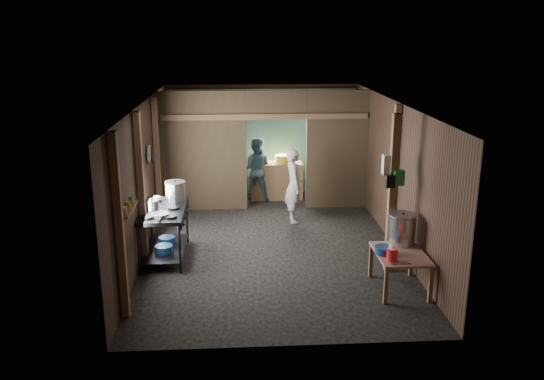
{
  "coord_description": "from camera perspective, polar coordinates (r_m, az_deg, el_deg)",
  "views": [
    {
      "loc": [
        -0.6,
        -9.76,
        3.85
      ],
      "look_at": [
        0.0,
        -0.2,
        1.1
      ],
      "focal_mm": 37.22,
      "sensor_mm": 36.0,
      "label": 1
    }
  ],
  "objects": [
    {
      "name": "wall_clock",
      "position": [
        13.33,
        0.1,
        7.6
      ],
      "size": [
        0.2,
        0.03,
        0.2
      ],
      "primitive_type": "cylinder",
      "rotation": [
        1.57,
        0.0,
        0.0
      ],
      "color": "silver",
      "rests_on": "wall_back"
    },
    {
      "name": "wash_basin",
      "position": [
        8.67,
        11.29,
        -5.97
      ],
      "size": [
        0.3,
        0.3,
        0.11
      ],
      "primitive_type": "cylinder",
      "rotation": [
        0.0,
        0.0,
        -0.05
      ],
      "color": "navy",
      "rests_on": "prep_table"
    },
    {
      "name": "blue_tub_front",
      "position": [
        9.82,
        -10.88,
        -5.87
      ],
      "size": [
        0.3,
        0.3,
        0.12
      ],
      "primitive_type": "cylinder",
      "color": "navy",
      "rests_on": "gas_range"
    },
    {
      "name": "stove_saucepan",
      "position": [
        10.2,
        -11.62,
        -0.89
      ],
      "size": [
        0.15,
        0.15,
        0.09
      ],
      "primitive_type": "cylinder",
      "rotation": [
        0.0,
        0.0,
        -0.04
      ],
      "color": "silver",
      "rests_on": "gas_range"
    },
    {
      "name": "cook",
      "position": [
        11.52,
        2.23,
        0.47
      ],
      "size": [
        0.39,
        0.57,
        1.52
      ],
      "primitive_type": "imported",
      "rotation": [
        0.0,
        0.0,
        1.62
      ],
      "color": "beige",
      "rests_on": "floor"
    },
    {
      "name": "yellow_tub",
      "position": [
        13.08,
        1.04,
        3.16
      ],
      "size": [
        0.33,
        0.33,
        0.18
      ],
      "primitive_type": "cylinder",
      "color": "gold",
      "rests_on": "back_counter"
    },
    {
      "name": "turquoise_panel",
      "position": [
        13.46,
        -0.98,
        4.88
      ],
      "size": [
        4.4,
        0.06,
        2.5
      ],
      "primitive_type": "cube",
      "color": "#619C93",
      "rests_on": "wall_back"
    },
    {
      "name": "stock_pot",
      "position": [
        9.05,
        13.01,
        -3.92
      ],
      "size": [
        0.52,
        0.52,
        0.51
      ],
      "primitive_type": null,
      "rotation": [
        0.0,
        0.0,
        -0.23
      ],
      "color": "silver",
      "rests_on": "prep_table"
    },
    {
      "name": "wall_shelf",
      "position": [
        8.18,
        -14.34,
        -1.9
      ],
      "size": [
        0.14,
        0.8,
        0.03
      ],
      "primitive_type": "cube",
      "color": "brown",
      "rests_on": "wall_left"
    },
    {
      "name": "wall_back",
      "position": [
        13.51,
        -1.0,
        5.14
      ],
      "size": [
        4.5,
        0.0,
        2.6
      ],
      "primitive_type": "cube",
      "color": "#483324",
      "rests_on": "ground"
    },
    {
      "name": "cross_beam",
      "position": [
        12.06,
        -0.71,
        7.43
      ],
      "size": [
        4.4,
        0.12,
        0.12
      ],
      "primitive_type": "cube",
      "color": "brown",
      "rests_on": "wall_left"
    },
    {
      "name": "red_cup",
      "position": [
        13.05,
        -1.0,
        3.02
      ],
      "size": [
        0.11,
        0.11,
        0.13
      ],
      "primitive_type": "cylinder",
      "color": "#A63000",
      "rests_on": "back_counter"
    },
    {
      "name": "partition_right",
      "position": [
        12.42,
        6.58,
        4.06
      ],
      "size": [
        1.35,
        0.1,
        2.6
      ],
      "primitive_type": "cube",
      "color": "brown",
      "rests_on": "floor"
    },
    {
      "name": "bag_white",
      "position": [
        9.11,
        11.8,
        2.55
      ],
      "size": [
        0.22,
        0.15,
        0.32
      ],
      "primitive_type": "cube",
      "color": "silver",
      "rests_on": "post_free"
    },
    {
      "name": "worker_back",
      "position": [
        13.01,
        -1.61,
        2.15
      ],
      "size": [
        0.82,
        0.71,
        1.47
      ],
      "primitive_type": "imported",
      "rotation": [
        0.0,
        0.0,
        2.91
      ],
      "color": "slate",
      "rests_on": "floor"
    },
    {
      "name": "bag_black",
      "position": [
        9.01,
        11.86,
        0.88
      ],
      "size": [
        0.14,
        0.1,
        0.2
      ],
      "primitive_type": "cube",
      "color": "black",
      "rests_on": "post_free"
    },
    {
      "name": "partition_header",
      "position": [
        12.09,
        0.47,
        8.65
      ],
      "size": [
        1.3,
        0.1,
        0.6
      ],
      "primitive_type": "cube",
      "color": "brown",
      "rests_on": "wall_back"
    },
    {
      "name": "gas_range",
      "position": [
        9.92,
        -10.82,
        -4.33
      ],
      "size": [
        0.78,
        1.52,
        0.9
      ],
      "primitive_type": null,
      "color": "black",
      "rests_on": "floor"
    },
    {
      "name": "wall_front",
      "position": [
        6.78,
        1.77,
        -6.06
      ],
      "size": [
        4.5,
        0.0,
        2.6
      ],
      "primitive_type": "cube",
      "color": "#483324",
      "rests_on": "ground"
    },
    {
      "name": "post_right",
      "position": [
        10.27,
        12.23,
        1.28
      ],
      "size": [
        0.1,
        0.12,
        2.6
      ],
      "primitive_type": "cube",
      "color": "brown",
      "rests_on": "floor"
    },
    {
      "name": "post_left_b",
      "position": [
        9.44,
        -13.08,
        -0.06
      ],
      "size": [
        0.1,
        0.12,
        2.6
      ],
      "primitive_type": "cube",
      "color": "brown",
      "rests_on": "floor"
    },
    {
      "name": "stove_pot_med",
      "position": [
        9.7,
        -12.02,
        -1.56
      ],
      "size": [
        0.29,
        0.29,
        0.2
      ],
      "primitive_type": null,
      "rotation": [
        0.0,
        0.0,
        0.35
      ],
      "color": "silver",
      "rests_on": "gas_range"
    },
    {
      "name": "post_free",
      "position": [
        9.17,
        12.07,
        -0.49
      ],
      "size": [
        0.12,
        0.12,
        2.6
      ],
      "primitive_type": "cube",
      "color": "brown",
      "rests_on": "floor"
    },
    {
      "name": "ceiling",
      "position": [
        9.85,
        -0.07,
        8.74
      ],
      "size": [
        4.5,
        7.0,
        0.0
      ],
      "primitive_type": "cube",
      "color": "#262422",
      "rests_on": "ground"
    },
    {
      "name": "prep_table",
      "position": [
        8.87,
        12.76,
        -8.0
      ],
      "size": [
        0.73,
        1.0,
        0.59
      ],
      "primitive_type": null,
      "color": "#A57D67",
      "rests_on": "floor"
    },
    {
      "name": "post_left_c",
      "position": [
        11.36,
        -11.51,
        2.72
      ],
      "size": [
        0.1,
        0.12,
        2.6
      ],
      "primitive_type": "cube",
      "color": "brown",
      "rests_on": "floor"
    },
    {
      "name": "bag_green",
      "position": [
        9.05,
        12.7,
        1.23
      ],
      "size": [
        0.16,
        0.12,
        0.24
      ],
      "primitive_type": "cube",
      "color": "#25823E",
      "rests_on": "post_free"
    },
    {
      "name": "wall_left",
      "position": [
        10.22,
        -12.77,
        1.17
      ],
      "size": [
        0.0,
        7.0,
        2.6
      ],
      "primitive_type": "cube",
      "color": "#483324",
      "rests_on": "ground"
    },
    {
      "name": "stove_pot_large",
      "position": [
        10.16,
        -9.73,
        -0.15
      ],
      "size": [
        0.49,
        0.49,
        0.37
      ],
      "primitive_type": null,
      "rotation": [
        0.0,
        0.0,
        0.43
      ],
      "color": "silver",
      "rests_on": "gas_range"
    },
    {
      "name": "floor",
      "position": [
        10.5,
        -0.07,
        -5.48
      ],
      "size": [
        4.5,
        7.0,
        0.0
      ],
      "primitive_type": "cube",
      "color": "black",
      "rests_on": "ground"
    },
    {
      "name": "jar_white",
      "position": [
        7.93,
        -14.69,
        -2.01
      ],
      "size": [
        0.07,
        0.07,
        0.1
      ],
      "primitive_type": "cylinder",
      "color": "silver",
      "rests_on": "wall_shelf"
    },
    {
      "name": "wall_right",
      "position": [
        10.48,
        12.31,
        1.57
      ],
      "size": [
        0.0,
        7.0,
        2.6
      ],
      "primitive_type": "cube",
      "color": "#483324",
      "rests_on": "ground"
    },
    {
      "name": "partition_left",
      "position": [
        12.25,
        -6.93,
        3.88
      ],
      "size": [
        1.85,
        0.1,
        2.6
      ],
      "primitive_type": "cube",
      "color": "brown",
      "rests_on": "floor"
    },
    {
      "name": "frying_pan",
      "position": [
        9.39,
        -11.25,
        -2.47
      ],
      "size": [
        0.34,
        0.54,
        0.07
      ],
      "primitive_type": null,
      "rotation": [
        0.0,
        0.0,
        -0.09
      ],
      "color": "gray",
      "rests_on": "gas_range"
    },
    {
      "name": "pan_lid_big",
      "position": [
        10.51,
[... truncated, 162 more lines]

